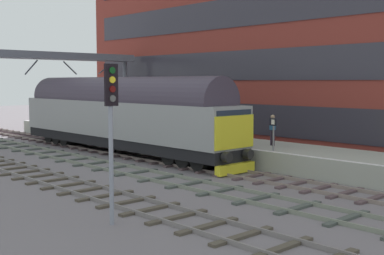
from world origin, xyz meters
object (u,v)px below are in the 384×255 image
Objects in this scene: waiting_passenger at (273,127)px; platform_number_sign at (273,129)px; diesel_locomotive at (120,113)px; signal_post_near at (111,121)px.

platform_number_sign is at bearing 148.59° from waiting_passenger.
diesel_locomotive reaches higher than waiting_passenger.
waiting_passenger is at bearing -67.47° from diesel_locomotive.
diesel_locomotive is 15.67m from signal_post_near.
signal_post_near reaches higher than waiting_passenger.
signal_post_near is at bearing -125.70° from diesel_locomotive.
waiting_passenger is at bearing 16.91° from signal_post_near.
signal_post_near is at bearing -167.13° from platform_number_sign.
platform_number_sign is (11.15, 2.55, -1.12)m from signal_post_near.
signal_post_near reaches higher than platform_number_sign.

